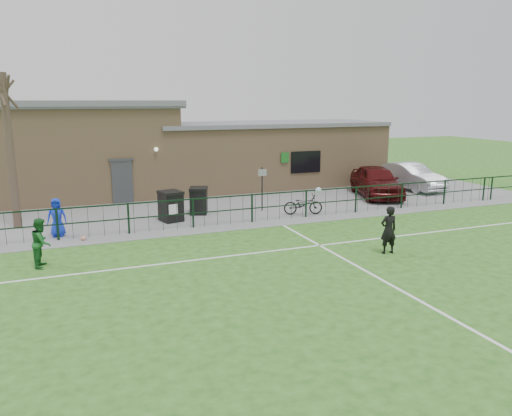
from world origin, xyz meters
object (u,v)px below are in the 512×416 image
object	(u,v)px
car_maroon	(376,181)
outfield_player	(41,242)
spectator_child	(57,217)
bicycle_e	(303,204)
wheelie_bin_left	(171,207)
car_silver	(410,176)
sign_post	(262,189)
wheelie_bin_right	(199,202)
bare_tree	(10,153)
ball_ground	(84,238)

from	to	relation	value
car_maroon	outfield_player	xyz separation A→B (m)	(-16.02, -5.73, -0.08)
spectator_child	bicycle_e	bearing A→B (deg)	7.75
wheelie_bin_left	outfield_player	size ratio (longest dim) A/B	0.79
outfield_player	car_silver	bearing A→B (deg)	-58.58
sign_post	wheelie_bin_right	bearing A→B (deg)	171.17
wheelie_bin_left	wheelie_bin_right	bearing A→B (deg)	17.55
spectator_child	outfield_player	distance (m)	3.44
car_silver	spectator_child	bearing A→B (deg)	-174.59
bare_tree	sign_post	distance (m)	10.42
wheelie_bin_left	ball_ground	world-z (taller)	wheelie_bin_left
car_silver	bare_tree	bearing A→B (deg)	179.19
wheelie_bin_left	wheelie_bin_right	distance (m)	1.70
wheelie_bin_right	car_maroon	distance (m)	9.74
wheelie_bin_right	car_silver	xyz separation A→B (m)	(12.75, 1.71, 0.18)
bicycle_e	spectator_child	distance (m)	10.12
wheelie_bin_left	bicycle_e	distance (m)	5.77
wheelie_bin_right	bicycle_e	bearing A→B (deg)	-2.61
wheelie_bin_right	spectator_child	world-z (taller)	spectator_child
wheelie_bin_left	wheelie_bin_right	world-z (taller)	wheelie_bin_left
bare_tree	car_maroon	world-z (taller)	bare_tree
sign_post	outfield_player	bearing A→B (deg)	-152.72
wheelie_bin_left	wheelie_bin_right	xyz separation A→B (m)	(1.44, 0.90, -0.04)
car_maroon	bicycle_e	xyz separation A→B (m)	(-5.46, -2.38, -0.36)
wheelie_bin_left	outfield_player	world-z (taller)	outfield_player
bare_tree	spectator_child	size ratio (longest dim) A/B	4.16
car_maroon	car_silver	bearing A→B (deg)	38.65
sign_post	car_maroon	distance (m)	6.94
wheelie_bin_left	car_silver	size ratio (longest dim) A/B	0.27
wheelie_bin_right	car_maroon	bearing A→B (deg)	23.75
bare_tree	wheelie_bin_right	size ratio (longest dim) A/B	5.45
spectator_child	wheelie_bin_left	bearing A→B (deg)	18.96
wheelie_bin_right	bicycle_e	world-z (taller)	wheelie_bin_right
car_maroon	outfield_player	bearing A→B (deg)	-142.35
wheelie_bin_left	car_maroon	distance (m)	11.25
car_silver	outfield_player	distance (m)	20.26
bare_tree	ball_ground	world-z (taller)	bare_tree
bicycle_e	outfield_player	size ratio (longest dim) A/B	1.14
wheelie_bin_right	ball_ground	distance (m)	5.69
outfield_player	ball_ground	xyz separation A→B (m)	(1.29, 2.51, -0.65)
ball_ground	wheelie_bin_right	bearing A→B (deg)	27.94
sign_post	car_maroon	bearing A→B (deg)	8.40
bare_tree	sign_post	bearing A→B (deg)	-3.57
sign_post	bicycle_e	size ratio (longest dim) A/B	1.17
spectator_child	sign_post	bearing A→B (deg)	16.61
outfield_player	ball_ground	bearing A→B (deg)	-15.60
bicycle_e	spectator_child	size ratio (longest dim) A/B	1.19
bicycle_e	outfield_player	bearing A→B (deg)	123.84
bare_tree	ball_ground	size ratio (longest dim) A/B	29.85
bare_tree	sign_post	world-z (taller)	bare_tree
outfield_player	ball_ground	size ratio (longest dim) A/B	7.49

